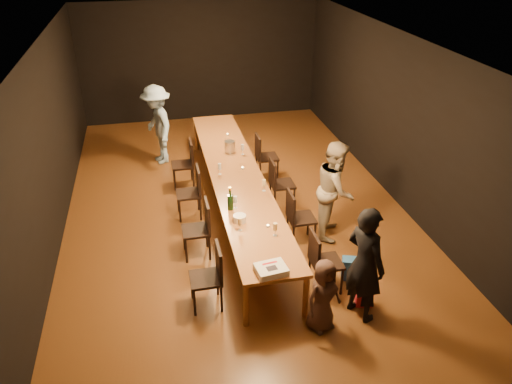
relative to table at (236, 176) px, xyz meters
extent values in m
plane|color=#452111|center=(0.00, 0.00, -0.70)|extent=(10.00, 10.00, 0.00)
cube|color=black|center=(0.00, 5.00, 0.80)|extent=(6.00, 0.04, 3.00)
cube|color=black|center=(0.00, -5.00, 0.80)|extent=(6.00, 0.04, 3.00)
cube|color=black|center=(-3.00, 0.00, 0.80)|extent=(0.04, 10.00, 3.00)
cube|color=black|center=(3.00, 0.00, 0.80)|extent=(0.04, 10.00, 3.00)
cube|color=silver|center=(0.00, 0.00, 2.30)|extent=(6.00, 10.00, 0.04)
cube|color=#9A622C|center=(0.00, 0.00, 0.02)|extent=(0.90, 6.00, 0.05)
cylinder|color=#9A622C|center=(-0.40, -2.90, -0.35)|extent=(0.08, 0.08, 0.70)
cylinder|color=#9A622C|center=(0.40, -2.90, -0.35)|extent=(0.08, 0.08, 0.70)
cylinder|color=#9A622C|center=(-0.40, 2.90, -0.35)|extent=(0.08, 0.08, 0.70)
cylinder|color=#9A622C|center=(0.40, 2.90, -0.35)|extent=(0.08, 0.08, 0.70)
imported|color=black|center=(1.13, -3.00, 0.12)|extent=(0.60, 0.71, 1.64)
imported|color=tan|center=(1.46, -1.04, 0.12)|extent=(0.90, 0.99, 1.65)
imported|color=#8EB4DB|center=(-1.24, 2.44, 0.15)|extent=(0.90, 1.23, 1.70)
imported|color=#462E27|center=(0.55, -3.13, -0.19)|extent=(0.59, 0.50, 1.03)
cube|color=red|center=(1.25, -2.86, -0.57)|extent=(0.24, 0.16, 0.26)
cube|color=#2760AC|center=(1.30, -2.27, -0.53)|extent=(0.31, 0.26, 0.34)
cube|color=white|center=(-0.06, -2.83, 0.09)|extent=(0.42, 0.35, 0.09)
cube|color=black|center=(-0.06, -2.86, 0.14)|extent=(0.14, 0.12, 0.00)
cube|color=red|center=(-0.06, -2.75, 0.14)|extent=(0.20, 0.06, 0.00)
cylinder|color=white|center=(-0.22, -1.56, 0.10)|extent=(0.25, 0.25, 0.11)
cylinder|color=#A8A9AD|center=(0.05, 0.95, 0.16)|extent=(0.22, 0.22, 0.22)
cylinder|color=#B2B7B2|center=(0.15, -1.79, 0.06)|extent=(0.05, 0.05, 0.03)
cylinder|color=#B2B7B2|center=(0.15, 0.17, 0.06)|extent=(0.05, 0.05, 0.03)
cylinder|color=#B2B7B2|center=(0.15, 1.79, 0.06)|extent=(0.05, 0.05, 0.03)
camera|label=1|loc=(-1.31, -7.71, 3.97)|focal=35.00mm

